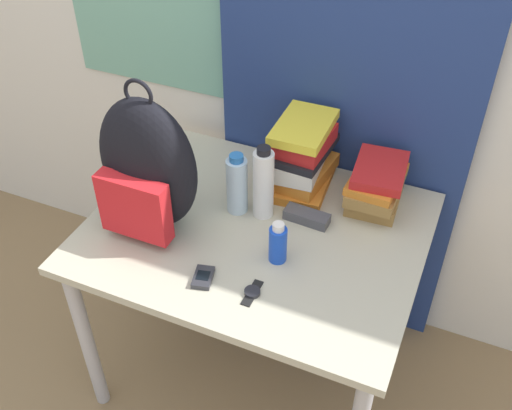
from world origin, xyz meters
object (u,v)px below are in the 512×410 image
(book_stack_left, at_px, (302,156))
(water_bottle, at_px, (237,185))
(cell_phone, at_px, (203,277))
(book_stack_center, at_px, (377,185))
(sports_bottle, at_px, (263,184))
(backpack, at_px, (147,169))
(wristwatch, at_px, (252,292))
(sunglasses_case, at_px, (307,217))
(sunscreen_bottle, at_px, (278,243))

(book_stack_left, xyz_separation_m, water_bottle, (-0.15, -0.21, -0.02))
(cell_phone, bearing_deg, book_stack_center, 55.86)
(book_stack_left, xyz_separation_m, sports_bottle, (-0.06, -0.20, 0.00))
(backpack, bearing_deg, sports_bottle, 31.27)
(backpack, xyz_separation_m, book_stack_center, (0.63, 0.39, -0.14))
(book_stack_center, height_order, sports_bottle, sports_bottle)
(water_bottle, distance_m, wristwatch, 0.39)
(backpack, distance_m, cell_phone, 0.37)
(book_stack_left, height_order, cell_phone, book_stack_left)
(cell_phone, distance_m, sunglasses_case, 0.42)
(water_bottle, height_order, cell_phone, water_bottle)
(sunscreen_bottle, xyz_separation_m, cell_phone, (-0.17, -0.17, -0.06))
(backpack, relative_size, wristwatch, 5.02)
(backpack, relative_size, sports_bottle, 1.96)
(sports_bottle, relative_size, sunscreen_bottle, 1.85)
(backpack, distance_m, wristwatch, 0.49)
(sunscreen_bottle, distance_m, wristwatch, 0.17)
(book_stack_left, bearing_deg, wristwatch, -84.67)
(book_stack_left, height_order, sunscreen_bottle, book_stack_left)
(cell_phone, xyz_separation_m, wristwatch, (0.16, 0.01, -0.00))
(book_stack_center, xyz_separation_m, sunglasses_case, (-0.18, -0.18, -0.06))
(backpack, distance_m, sunscreen_bottle, 0.46)
(cell_phone, xyz_separation_m, sunglasses_case, (0.19, 0.37, 0.01))
(book_stack_center, xyz_separation_m, wristwatch, (-0.22, -0.54, -0.07))
(sunglasses_case, relative_size, wristwatch, 1.47)
(backpack, relative_size, cell_phone, 5.38)
(sunglasses_case, bearing_deg, water_bottle, -171.20)
(sunscreen_bottle, relative_size, sunglasses_case, 0.94)
(book_stack_center, bearing_deg, cell_phone, -124.14)
(sunscreen_bottle, bearing_deg, sports_bottle, 124.52)
(water_bottle, relative_size, sunglasses_case, 1.45)
(water_bottle, bearing_deg, backpack, -141.73)
(sunglasses_case, bearing_deg, book_stack_left, 116.45)
(sunglasses_case, height_order, wristwatch, sunglasses_case)
(wristwatch, bearing_deg, book_stack_left, 95.33)
(backpack, height_order, sunscreen_bottle, backpack)
(sports_bottle, xyz_separation_m, sunglasses_case, (0.15, 0.02, -0.11))
(backpack, xyz_separation_m, sports_bottle, (0.31, 0.19, -0.09))
(book_stack_center, relative_size, sunscreen_bottle, 1.88)
(sports_bottle, bearing_deg, cell_phone, -97.55)
(sunscreen_bottle, bearing_deg, wristwatch, -95.16)
(book_stack_center, relative_size, wristwatch, 2.59)
(sports_bottle, xyz_separation_m, wristwatch, (0.11, -0.34, -0.12))
(cell_phone, bearing_deg, sports_bottle, 82.45)
(water_bottle, relative_size, wristwatch, 2.14)
(water_bottle, bearing_deg, book_stack_center, 27.48)
(book_stack_center, relative_size, water_bottle, 1.21)
(backpack, bearing_deg, cell_phone, -31.41)
(cell_phone, bearing_deg, wristwatch, 2.53)
(water_bottle, distance_m, sunglasses_case, 0.25)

